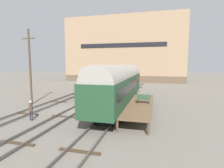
% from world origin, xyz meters
% --- Properties ---
extents(ground_plane, '(200.00, 200.00, 0.00)m').
position_xyz_m(ground_plane, '(0.00, 0.00, 0.00)').
color(ground_plane, '#6B665B').
extents(track_left, '(2.60, 60.00, 0.26)m').
position_xyz_m(track_left, '(-4.39, 0.00, 0.14)').
color(track_left, '#4C4742').
rests_on(track_left, ground).
extents(track_middle, '(2.60, 60.00, 0.26)m').
position_xyz_m(track_middle, '(0.00, 0.00, 0.14)').
color(track_middle, '#4C4742').
rests_on(track_middle, ground).
extents(track_right, '(2.60, 60.00, 0.26)m').
position_xyz_m(track_right, '(4.39, 0.00, 0.14)').
color(track_right, '#4C4742').
rests_on(track_right, ground).
extents(train_car_green, '(3.02, 18.54, 5.11)m').
position_xyz_m(train_car_green, '(4.39, 2.79, 2.90)').
color(train_car_green, black).
rests_on(train_car_green, ground).
extents(train_car_navy, '(2.86, 18.04, 5.01)m').
position_xyz_m(train_car_navy, '(0.00, 11.92, 2.87)').
color(train_car_navy, black).
rests_on(train_car_navy, ground).
extents(station_platform, '(2.63, 11.28, 1.05)m').
position_xyz_m(station_platform, '(7.02, 0.05, 0.97)').
color(station_platform, brown).
rests_on(station_platform, ground).
extents(bench, '(1.40, 0.40, 0.91)m').
position_xyz_m(bench, '(7.38, 0.43, 1.54)').
color(bench, '#2D4C33').
rests_on(bench, station_platform).
extents(person_worker, '(0.32, 0.32, 1.86)m').
position_xyz_m(person_worker, '(-2.38, -4.71, 1.13)').
color(person_worker, '#282833').
rests_on(person_worker, ground).
extents(utility_pole, '(1.80, 0.24, 9.51)m').
position_xyz_m(utility_pole, '(-6.95, 1.05, 4.92)').
color(utility_pole, '#473828').
rests_on(utility_pole, ground).
extents(warehouse_building, '(35.29, 13.30, 19.17)m').
position_xyz_m(warehouse_building, '(-1.18, 37.95, 9.59)').
color(warehouse_building, brown).
rests_on(warehouse_building, ground).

